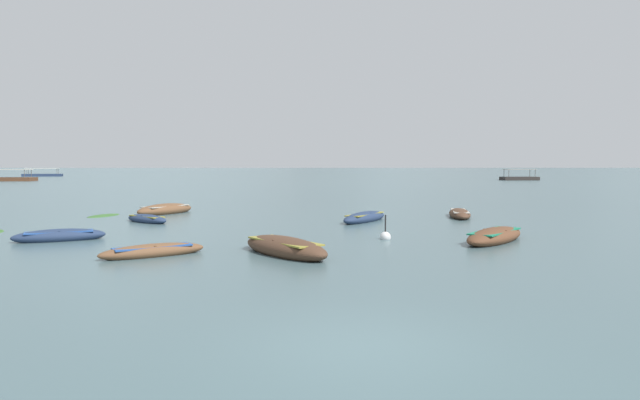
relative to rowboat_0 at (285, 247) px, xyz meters
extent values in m
plane|color=#476066|center=(1.69, 1490.87, -0.23)|extent=(6000.00, 6000.00, 0.00)
cone|color=slate|center=(-731.84, 1773.66, 298.84)|extent=(1560.08, 1560.08, 598.15)
cone|color=slate|center=(189.20, 1774.62, 145.76)|extent=(763.72, 763.72, 291.99)
cone|color=slate|center=(960.65, 1737.39, 146.96)|extent=(938.38, 938.38, 294.39)
ellipsoid|color=#4C3323|center=(0.00, 0.00, -0.01)|extent=(3.68, 4.29, 0.75)
cube|color=olive|center=(0.00, 0.00, 0.22)|extent=(2.65, 3.09, 0.05)
cube|color=#4C3323|center=(0.00, 0.00, 0.27)|extent=(0.80, 0.63, 0.04)
ellipsoid|color=#4C3323|center=(9.49, 12.91, -0.05)|extent=(1.94, 4.43, 0.60)
cube|color=#B7B2A3|center=(9.49, 12.91, 0.13)|extent=(1.40, 3.19, 0.05)
cube|color=#4C3323|center=(9.49, 12.91, 0.18)|extent=(0.79, 0.23, 0.04)
ellipsoid|color=navy|center=(3.76, 10.63, -0.04)|extent=(3.26, 4.38, 0.65)
cube|color=olive|center=(3.76, 10.63, 0.16)|extent=(2.35, 3.15, 0.05)
cube|color=navy|center=(3.76, 10.63, 0.21)|extent=(0.68, 0.46, 0.04)
ellipsoid|color=navy|center=(-7.76, 10.40, -0.08)|extent=(3.10, 2.90, 0.52)
cube|color=olive|center=(-7.76, 10.40, 0.08)|extent=(2.24, 2.09, 0.05)
cube|color=navy|center=(-7.76, 10.40, 0.13)|extent=(0.50, 0.55, 0.04)
ellipsoid|color=navy|center=(-9.08, 3.46, -0.06)|extent=(3.53, 2.33, 0.58)
cube|color=#28519E|center=(-9.08, 3.46, 0.12)|extent=(2.54, 1.68, 0.05)
cube|color=navy|center=(-9.08, 3.46, 0.17)|extent=(0.36, 0.66, 0.04)
ellipsoid|color=brown|center=(8.08, 2.93, -0.03)|extent=(3.90, 4.36, 0.67)
cube|color=#197A56|center=(8.08, 2.93, 0.17)|extent=(2.81, 3.14, 0.05)
cube|color=brown|center=(8.08, 2.93, 0.22)|extent=(0.76, 0.64, 0.04)
ellipsoid|color=brown|center=(-4.31, -0.23, -0.08)|extent=(3.38, 2.64, 0.50)
cube|color=#28519E|center=(-4.31, -0.23, 0.07)|extent=(2.44, 1.90, 0.05)
cube|color=brown|center=(-4.31, -0.23, 0.12)|extent=(0.40, 0.54, 0.04)
ellipsoid|color=brown|center=(-8.17, 15.47, 0.00)|extent=(3.41, 4.58, 0.78)
cube|color=#B7B2A3|center=(-8.17, 15.47, 0.24)|extent=(2.45, 3.29, 0.05)
cube|color=brown|center=(-8.17, 15.47, 0.29)|extent=(0.91, 0.55, 0.04)
cube|color=#2D2826|center=(44.86, 93.90, 0.04)|extent=(7.86, 3.65, 0.90)
cylinder|color=#4C4742|center=(47.63, 95.29, 1.16)|extent=(0.10, 0.10, 1.80)
cylinder|color=#4C4742|center=(47.84, 93.07, 1.16)|extent=(0.10, 0.10, 1.80)
cylinder|color=#4C4742|center=(41.87, 94.73, 1.16)|extent=(0.10, 0.10, 1.80)
cylinder|color=#4C4742|center=(42.09, 92.51, 1.16)|extent=(0.10, 0.10, 1.80)
cube|color=#9E998E|center=(44.86, 93.90, 2.06)|extent=(6.60, 3.06, 0.12)
cube|color=navy|center=(-76.99, 138.29, 0.04)|extent=(10.96, 6.32, 0.90)
cylinder|color=#4C4742|center=(-73.59, 140.69, 1.16)|extent=(0.10, 0.10, 1.80)
cylinder|color=#4C4742|center=(-72.82, 138.20, 1.16)|extent=(0.10, 0.10, 1.80)
cylinder|color=#4C4742|center=(-81.15, 138.37, 1.16)|extent=(0.10, 0.10, 1.80)
cylinder|color=#4C4742|center=(-80.39, 135.88, 1.16)|extent=(0.10, 0.10, 1.80)
cube|color=beige|center=(-76.99, 138.29, 2.06)|extent=(9.20, 5.31, 0.12)
cube|color=brown|center=(-59.19, 89.59, 0.04)|extent=(9.45, 4.36, 0.90)
cylinder|color=#4C4742|center=(-55.76, 91.25, 1.16)|extent=(0.10, 0.10, 1.80)
cylinder|color=#4C4742|center=(-55.60, 88.33, 1.16)|extent=(0.10, 0.10, 1.80)
cube|color=beige|center=(-59.19, 89.59, 2.06)|extent=(7.94, 3.66, 0.12)
sphere|color=silver|center=(3.88, 3.64, -0.14)|extent=(0.44, 0.44, 0.44)
cylinder|color=black|center=(3.88, 3.64, 0.31)|extent=(0.06, 0.06, 0.90)
ellipsoid|color=#38662D|center=(-4.60, 0.83, -0.23)|extent=(2.24, 2.98, 0.14)
ellipsoid|color=#38662D|center=(-11.42, 14.03, -0.23)|extent=(1.78, 2.82, 0.14)
camera|label=1|loc=(0.88, -17.64, 2.71)|focal=29.92mm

